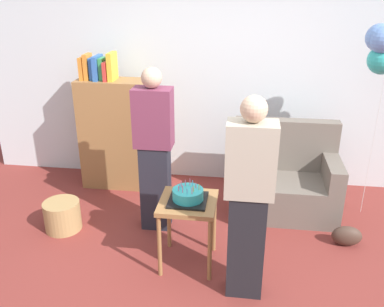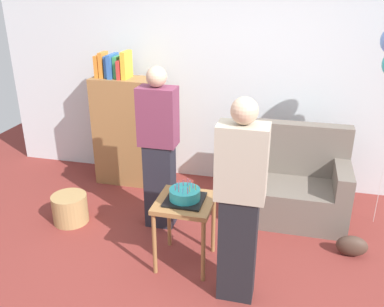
{
  "view_description": "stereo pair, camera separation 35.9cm",
  "coord_description": "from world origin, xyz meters",
  "px_view_note": "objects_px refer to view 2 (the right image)",
  "views": [
    {
      "loc": [
        0.26,
        -2.79,
        2.34
      ],
      "look_at": [
        -0.19,
        0.49,
        0.95
      ],
      "focal_mm": 38.94,
      "sensor_mm": 36.0,
      "label": 1
    },
    {
      "loc": [
        0.61,
        -2.73,
        2.34
      ],
      "look_at": [
        -0.19,
        0.49,
        0.95
      ],
      "focal_mm": 38.94,
      "sensor_mm": 36.0,
      "label": 2
    }
  ],
  "objects_px": {
    "couch": "(293,186)",
    "bookshelf": "(128,129)",
    "birthday_cake": "(185,195)",
    "person_holding_cake": "(240,203)",
    "person_blowing_candles": "(159,149)",
    "handbag": "(352,246)",
    "wicker_basket": "(70,209)",
    "side_table": "(185,210)"
  },
  "relations": [
    {
      "from": "side_table",
      "to": "person_holding_cake",
      "type": "height_order",
      "value": "person_holding_cake"
    },
    {
      "from": "couch",
      "to": "person_holding_cake",
      "type": "xyz_separation_m",
      "value": [
        -0.39,
        -1.37,
        0.49
      ]
    },
    {
      "from": "wicker_basket",
      "to": "person_blowing_candles",
      "type": "bearing_deg",
      "value": 11.46
    },
    {
      "from": "couch",
      "to": "wicker_basket",
      "type": "bearing_deg",
      "value": -162.3
    },
    {
      "from": "person_holding_cake",
      "to": "wicker_basket",
      "type": "xyz_separation_m",
      "value": [
        -1.83,
        0.66,
        -0.68
      ]
    },
    {
      "from": "side_table",
      "to": "wicker_basket",
      "type": "bearing_deg",
      "value": 164.82
    },
    {
      "from": "birthday_cake",
      "to": "wicker_basket",
      "type": "bearing_deg",
      "value": 164.82
    },
    {
      "from": "side_table",
      "to": "person_blowing_candles",
      "type": "height_order",
      "value": "person_blowing_candles"
    },
    {
      "from": "side_table",
      "to": "person_holding_cake",
      "type": "bearing_deg",
      "value": -31.29
    },
    {
      "from": "handbag",
      "to": "bookshelf",
      "type": "bearing_deg",
      "value": 159.26
    },
    {
      "from": "couch",
      "to": "person_blowing_candles",
      "type": "xyz_separation_m",
      "value": [
        -1.29,
        -0.52,
        0.49
      ]
    },
    {
      "from": "bookshelf",
      "to": "side_table",
      "type": "height_order",
      "value": "bookshelf"
    },
    {
      "from": "wicker_basket",
      "to": "side_table",
      "type": "bearing_deg",
      "value": -15.18
    },
    {
      "from": "couch",
      "to": "handbag",
      "type": "height_order",
      "value": "couch"
    },
    {
      "from": "side_table",
      "to": "handbag",
      "type": "relative_size",
      "value": 2.23
    },
    {
      "from": "couch",
      "to": "person_blowing_candles",
      "type": "height_order",
      "value": "person_blowing_candles"
    },
    {
      "from": "wicker_basket",
      "to": "handbag",
      "type": "xyz_separation_m",
      "value": [
        2.78,
        0.1,
        -0.05
      ]
    },
    {
      "from": "side_table",
      "to": "handbag",
      "type": "height_order",
      "value": "side_table"
    },
    {
      "from": "side_table",
      "to": "person_blowing_candles",
      "type": "xyz_separation_m",
      "value": [
        -0.4,
        0.55,
        0.31
      ]
    },
    {
      "from": "person_blowing_candles",
      "to": "wicker_basket",
      "type": "bearing_deg",
      "value": -163.33
    },
    {
      "from": "person_holding_cake",
      "to": "handbag",
      "type": "distance_m",
      "value": 1.42
    },
    {
      "from": "couch",
      "to": "bookshelf",
      "type": "height_order",
      "value": "bookshelf"
    },
    {
      "from": "person_blowing_candles",
      "to": "wicker_basket",
      "type": "xyz_separation_m",
      "value": [
        -0.93,
        -0.19,
        -0.68
      ]
    },
    {
      "from": "couch",
      "to": "side_table",
      "type": "bearing_deg",
      "value": -129.69
    },
    {
      "from": "couch",
      "to": "handbag",
      "type": "bearing_deg",
      "value": -47.34
    },
    {
      "from": "handbag",
      "to": "side_table",
      "type": "bearing_deg",
      "value": -162.5
    },
    {
      "from": "person_blowing_candles",
      "to": "person_holding_cake",
      "type": "height_order",
      "value": "same"
    },
    {
      "from": "birthday_cake",
      "to": "wicker_basket",
      "type": "distance_m",
      "value": 1.47
    },
    {
      "from": "person_holding_cake",
      "to": "handbag",
      "type": "xyz_separation_m",
      "value": [
        0.95,
        0.76,
        -0.73
      ]
    },
    {
      "from": "couch",
      "to": "bookshelf",
      "type": "relative_size",
      "value": 0.69
    },
    {
      "from": "handbag",
      "to": "person_holding_cake",
      "type": "bearing_deg",
      "value": -141.37
    },
    {
      "from": "birthday_cake",
      "to": "person_holding_cake",
      "type": "bearing_deg",
      "value": -31.29
    },
    {
      "from": "couch",
      "to": "person_blowing_candles",
      "type": "bearing_deg",
      "value": -158.06
    },
    {
      "from": "side_table",
      "to": "wicker_basket",
      "type": "distance_m",
      "value": 1.43
    },
    {
      "from": "person_holding_cake",
      "to": "person_blowing_candles",
      "type": "bearing_deg",
      "value": -13.03
    },
    {
      "from": "side_table",
      "to": "handbag",
      "type": "bearing_deg",
      "value": 17.5
    },
    {
      "from": "bookshelf",
      "to": "person_holding_cake",
      "type": "bearing_deg",
      "value": -47.43
    },
    {
      "from": "person_blowing_candles",
      "to": "handbag",
      "type": "height_order",
      "value": "person_blowing_candles"
    },
    {
      "from": "person_holding_cake",
      "to": "couch",
      "type": "bearing_deg",
      "value": -75.49
    },
    {
      "from": "handbag",
      "to": "wicker_basket",
      "type": "bearing_deg",
      "value": -178.02
    },
    {
      "from": "bookshelf",
      "to": "handbag",
      "type": "distance_m",
      "value": 2.77
    },
    {
      "from": "couch",
      "to": "person_blowing_candles",
      "type": "relative_size",
      "value": 0.67
    }
  ]
}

